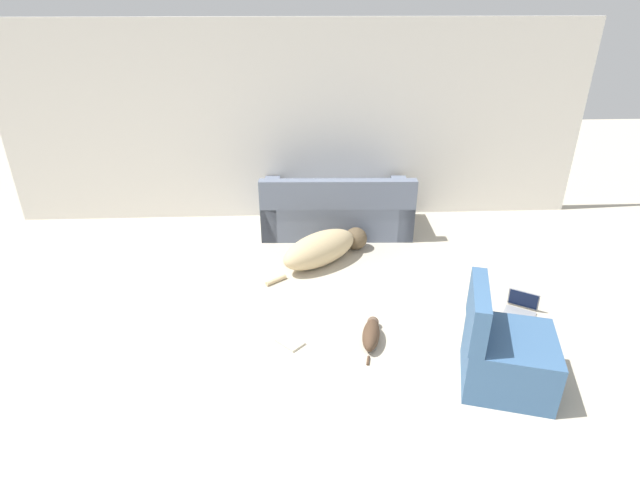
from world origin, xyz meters
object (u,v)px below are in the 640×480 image
object	(u,v)px
dog	(324,248)
laptop_open	(522,305)
cat	(371,334)
book_cream	(290,342)
couch	(336,210)
side_chair	(504,354)

from	to	relation	value
dog	laptop_open	world-z (taller)	dog
cat	book_cream	distance (m)	0.74
couch	cat	xyz separation A→B (m)	(0.13, -2.39, -0.19)
side_chair	book_cream	bearing A→B (deg)	87.59
book_cream	dog	bearing A→B (deg)	75.33
dog	side_chair	world-z (taller)	side_chair
dog	laptop_open	xyz separation A→B (m)	(1.90, -1.11, -0.12)
cat	side_chair	xyz separation A→B (m)	(0.97, -0.57, 0.20)
cat	laptop_open	size ratio (longest dim) A/B	1.59
dog	book_cream	world-z (taller)	dog
couch	laptop_open	bearing A→B (deg)	132.72
couch	laptop_open	size ratio (longest dim) A/B	5.08
cat	laptop_open	bearing A→B (deg)	-62.88
couch	dog	size ratio (longest dim) A/B	1.54
laptop_open	couch	bearing A→B (deg)	163.41
dog	side_chair	size ratio (longest dim) A/B	1.48
dog	side_chair	distance (m)	2.46
book_cream	laptop_open	bearing A→B (deg)	9.75
couch	laptop_open	xyz separation A→B (m)	(1.69, -1.99, -0.21)
cat	book_cream	xyz separation A→B (m)	(-0.74, 0.01, -0.07)
cat	book_cream	size ratio (longest dim) A/B	2.17
book_cream	side_chair	world-z (taller)	side_chair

